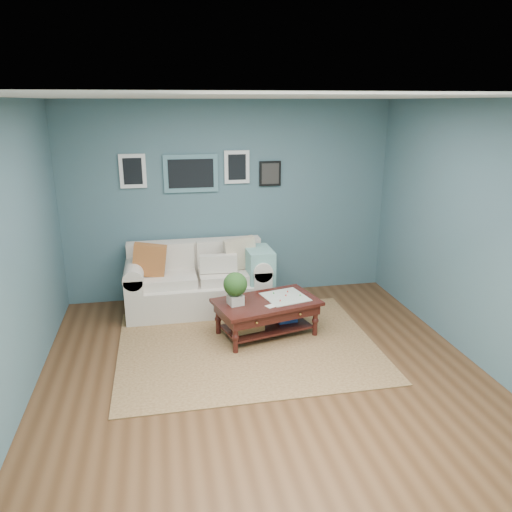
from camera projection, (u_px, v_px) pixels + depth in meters
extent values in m
plane|color=brown|center=(268.00, 384.00, 4.92)|extent=(5.00, 5.00, 0.00)
plane|color=white|center=(270.00, 97.00, 4.12)|extent=(5.00, 5.00, 0.00)
cube|color=slate|center=(230.00, 201.00, 6.86)|extent=(4.50, 0.02, 2.70)
cube|color=slate|center=(394.00, 416.00, 2.18)|extent=(4.50, 0.02, 2.70)
cube|color=slate|center=(3.00, 268.00, 4.10)|extent=(0.02, 5.00, 2.70)
cube|color=slate|center=(491.00, 240.00, 4.94)|extent=(0.02, 5.00, 2.70)
cube|color=slate|center=(191.00, 173.00, 6.63)|extent=(0.72, 0.03, 0.50)
cube|color=black|center=(191.00, 174.00, 6.61)|extent=(0.60, 0.01, 0.38)
cube|color=white|center=(133.00, 171.00, 6.47)|extent=(0.34, 0.03, 0.44)
cube|color=white|center=(237.00, 167.00, 6.72)|extent=(0.34, 0.03, 0.44)
cube|color=black|center=(270.00, 174.00, 6.83)|extent=(0.30, 0.03, 0.34)
cube|color=brown|center=(247.00, 345.00, 5.69)|extent=(2.88, 2.30, 0.01)
cube|color=white|center=(198.00, 295.00, 6.63)|extent=(1.37, 0.85, 0.41)
cube|color=white|center=(195.00, 257.00, 6.81)|extent=(1.80, 0.21, 0.46)
cube|color=white|center=(136.00, 292.00, 6.45)|extent=(0.23, 0.85, 0.60)
cube|color=white|center=(257.00, 284.00, 6.75)|extent=(0.23, 0.85, 0.60)
cylinder|color=white|center=(134.00, 271.00, 6.36)|extent=(0.25, 0.85, 0.25)
cylinder|color=white|center=(257.00, 263.00, 6.66)|extent=(0.25, 0.85, 0.25)
cube|color=white|center=(169.00, 279.00, 6.43)|extent=(0.70, 0.54, 0.13)
cube|color=white|center=(226.00, 276.00, 6.56)|extent=(0.70, 0.54, 0.13)
cube|color=white|center=(168.00, 256.00, 6.61)|extent=(0.70, 0.12, 0.35)
cube|color=white|center=(223.00, 253.00, 6.75)|extent=(0.70, 0.12, 0.35)
cube|color=#B44A22|center=(149.00, 260.00, 6.31)|extent=(0.47, 0.17, 0.46)
cube|color=beige|center=(240.00, 253.00, 6.59)|extent=(0.46, 0.17, 0.45)
cube|color=beige|center=(218.00, 264.00, 6.45)|extent=(0.48, 0.12, 0.23)
cube|color=#81BDB0|center=(259.00, 277.00, 6.60)|extent=(0.33, 0.53, 0.77)
cube|color=black|center=(267.00, 302.00, 5.83)|extent=(1.31, 0.95, 0.04)
cube|color=black|center=(267.00, 308.00, 5.85)|extent=(1.21, 0.85, 0.12)
cube|color=black|center=(266.00, 326.00, 5.92)|extent=(1.09, 0.74, 0.02)
sphere|color=gold|center=(257.00, 323.00, 5.47)|extent=(0.03, 0.03, 0.03)
sphere|color=gold|center=(300.00, 314.00, 5.69)|extent=(0.03, 0.03, 0.03)
cylinder|color=black|center=(235.00, 337.00, 5.46)|extent=(0.06, 0.06, 0.40)
cylinder|color=black|center=(315.00, 320.00, 5.87)|extent=(0.06, 0.06, 0.40)
cylinder|color=black|center=(218.00, 319.00, 5.92)|extent=(0.06, 0.06, 0.40)
cylinder|color=black|center=(293.00, 304.00, 6.33)|extent=(0.06, 0.06, 0.40)
cube|color=beige|center=(236.00, 300.00, 5.70)|extent=(0.19, 0.19, 0.12)
sphere|color=#254C1A|center=(235.00, 284.00, 5.64)|extent=(0.27, 0.27, 0.27)
cube|color=silver|center=(285.00, 297.00, 5.92)|extent=(0.57, 0.57, 0.01)
cube|color=tan|center=(248.00, 322.00, 5.79)|extent=(0.38, 0.31, 0.20)
cube|color=#254493|center=(286.00, 317.00, 6.03)|extent=(0.27, 0.23, 0.11)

